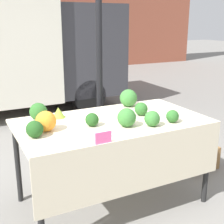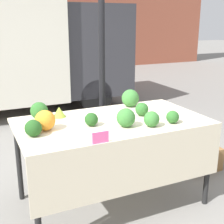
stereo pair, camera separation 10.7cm
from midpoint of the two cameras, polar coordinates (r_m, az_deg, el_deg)
ground_plane at (r=3.22m, az=-0.99°, el=-15.91°), size 40.00×40.00×0.00m
tent_pole at (r=3.46m, az=-3.25°, el=10.04°), size 0.07×0.07×2.68m
market_table at (r=2.83m, az=-0.46°, el=-3.85°), size 1.73×0.96×0.84m
orange_cauliflower at (r=2.63m, az=-13.14°, el=-1.66°), size 0.17×0.17×0.17m
romanesco_head at (r=2.98m, az=-10.77°, el=-0.12°), size 0.12×0.12×0.10m
broccoli_head_0 at (r=2.83m, az=9.94°, el=-0.77°), size 0.12×0.12×0.12m
broccoli_head_1 at (r=2.67m, az=1.55°, el=-1.02°), size 0.16×0.16×0.16m
broccoli_head_2 at (r=2.94m, az=-14.33°, el=0.07°), size 0.16×0.16×0.16m
broccoli_head_3 at (r=3.30m, az=2.11°, el=2.58°), size 0.18×0.18×0.18m
broccoli_head_4 at (r=3.00m, az=4.33°, el=0.56°), size 0.13×0.13×0.13m
broccoli_head_5 at (r=2.70m, az=6.23°, el=-1.20°), size 0.14×0.14×0.14m
broccoli_head_6 at (r=2.51m, az=-15.15°, el=-3.07°), size 0.14×0.14×0.14m
broccoli_head_7 at (r=2.69m, az=-4.81°, el=-1.41°), size 0.12×0.12×0.12m
price_sign at (r=2.32m, az=-2.90°, el=-4.71°), size 0.13×0.01×0.09m
produce_crate at (r=3.91m, az=14.41°, el=-8.03°), size 0.47×0.30×0.27m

